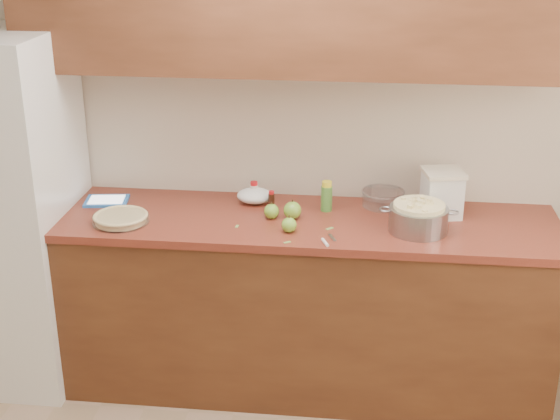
# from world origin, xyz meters

# --- Properties ---
(room_shell) EXTENTS (3.60, 3.60, 3.60)m
(room_shell) POSITION_xyz_m (0.00, 0.00, 1.30)
(room_shell) COLOR tan
(room_shell) RESTS_ON ground
(counter_run) EXTENTS (2.64, 0.68, 0.92)m
(counter_run) POSITION_xyz_m (0.00, 1.48, 0.46)
(counter_run) COLOR #5C3219
(counter_run) RESTS_ON ground
(fridge) EXTENTS (0.70, 0.70, 1.80)m
(fridge) POSITION_xyz_m (-1.44, 1.44, 0.90)
(fridge) COLOR white
(fridge) RESTS_ON ground
(pie) EXTENTS (0.27, 0.27, 0.04)m
(pie) POSITION_xyz_m (-0.78, 1.33, 0.94)
(pie) COLOR silver
(pie) RESTS_ON counter_run
(colander) EXTENTS (0.37, 0.27, 0.14)m
(colander) POSITION_xyz_m (0.63, 1.39, 0.99)
(colander) COLOR gray
(colander) RESTS_ON counter_run
(flour_canister) EXTENTS (0.22, 0.22, 0.23)m
(flour_canister) POSITION_xyz_m (0.75, 1.60, 1.04)
(flour_canister) COLOR silver
(flour_canister) RESTS_ON counter_run
(tablet) EXTENTS (0.23, 0.19, 0.02)m
(tablet) POSITION_xyz_m (-0.94, 1.58, 0.93)
(tablet) COLOR blue
(tablet) RESTS_ON counter_run
(paring_knife) EXTENTS (0.07, 0.15, 0.01)m
(paring_knife) POSITION_xyz_m (0.21, 1.20, 0.93)
(paring_knife) COLOR gray
(paring_knife) RESTS_ON counter_run
(lemon_bottle) EXTENTS (0.06, 0.06, 0.15)m
(lemon_bottle) POSITION_xyz_m (0.19, 1.59, 0.99)
(lemon_bottle) COLOR #4C8C38
(lemon_bottle) RESTS_ON counter_run
(cinnamon_shaker) EXTENTS (0.04, 0.04, 0.11)m
(cinnamon_shaker) POSITION_xyz_m (-0.19, 1.68, 0.97)
(cinnamon_shaker) COLOR beige
(cinnamon_shaker) RESTS_ON counter_run
(vanilla_bottle) EXTENTS (0.03, 0.03, 0.09)m
(vanilla_bottle) POSITION_xyz_m (-0.09, 1.60, 0.96)
(vanilla_bottle) COLOR black
(vanilla_bottle) RESTS_ON counter_run
(mixing_bowl) EXTENTS (0.22, 0.22, 0.08)m
(mixing_bowl) POSITION_xyz_m (0.47, 1.69, 0.96)
(mixing_bowl) COLOR silver
(mixing_bowl) RESTS_ON counter_run
(paper_towel) EXTENTS (0.23, 0.21, 0.08)m
(paper_towel) POSITION_xyz_m (-0.18, 1.66, 0.96)
(paper_towel) COLOR white
(paper_towel) RESTS_ON counter_run
(apple_left) EXTENTS (0.07, 0.07, 0.09)m
(apple_left) POSITION_xyz_m (-0.07, 1.46, 0.96)
(apple_left) COLOR #71A430
(apple_left) RESTS_ON counter_run
(apple_center) EXTENTS (0.09, 0.09, 0.10)m
(apple_center) POSITION_xyz_m (0.03, 1.47, 0.96)
(apple_center) COLOR #71A430
(apple_center) RESTS_ON counter_run
(apple_front) EXTENTS (0.07, 0.07, 0.08)m
(apple_front) POSITION_xyz_m (0.03, 1.30, 0.96)
(apple_front) COLOR #71A430
(apple_front) RESTS_ON counter_run
(peel_a) EXTENTS (0.02, 0.03, 0.00)m
(peel_a) POSITION_xyz_m (-0.22, 1.34, 0.92)
(peel_a) COLOR #88AE54
(peel_a) RESTS_ON counter_run
(peel_b) EXTENTS (0.03, 0.03, 0.00)m
(peel_b) POSITION_xyz_m (0.03, 1.18, 0.92)
(peel_b) COLOR #88AE54
(peel_b) RESTS_ON counter_run
(peel_c) EXTENTS (0.04, 0.04, 0.00)m
(peel_c) POSITION_xyz_m (0.22, 1.36, 0.92)
(peel_c) COLOR #88AE54
(peel_c) RESTS_ON counter_run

